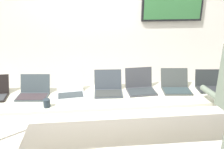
# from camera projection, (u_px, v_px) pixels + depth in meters

# --- Properties ---
(ground) EXTENTS (8.00, 8.00, 0.04)m
(ground) POSITION_uv_depth(u_px,v_px,m) (123.00, 145.00, 3.39)
(ground) COLOR beige
(back_wall) EXTENTS (8.00, 0.11, 2.44)m
(back_wall) POSITION_uv_depth(u_px,v_px,m) (116.00, 39.00, 4.01)
(back_wall) COLOR silver
(back_wall) RESTS_ON ground
(workbench) EXTENTS (3.67, 0.70, 0.75)m
(workbench) POSITION_uv_depth(u_px,v_px,m) (123.00, 97.00, 3.14)
(workbench) COLOR beige
(workbench) RESTS_ON ground
(laptop_station_1) EXTENTS (0.40, 0.36, 0.24)m
(laptop_station_1) POSITION_uv_depth(u_px,v_px,m) (34.00, 91.00, 3.07)
(laptop_station_1) COLOR #343D42
(laptop_station_1) RESTS_ON workbench
(laptop_station_2) EXTENTS (0.37, 0.36, 0.22)m
(laptop_station_2) POSITION_uv_depth(u_px,v_px,m) (70.00, 90.00, 3.11)
(laptop_station_2) COLOR #AAB1B5
(laptop_station_2) RESTS_ON workbench
(laptop_station_3) EXTENTS (0.37, 0.36, 0.26)m
(laptop_station_3) POSITION_uv_depth(u_px,v_px,m) (108.00, 88.00, 3.16)
(laptop_station_3) COLOR #333A41
(laptop_station_3) RESTS_ON workbench
(laptop_station_4) EXTENTS (0.38, 0.35, 0.28)m
(laptop_station_4) POSITION_uv_depth(u_px,v_px,m) (140.00, 86.00, 3.21)
(laptop_station_4) COLOR #37383D
(laptop_station_4) RESTS_ON workbench
(laptop_station_5) EXTENTS (0.39, 0.39, 0.25)m
(laptop_station_5) POSITION_uv_depth(u_px,v_px,m) (176.00, 86.00, 3.24)
(laptop_station_5) COLOR #363938
(laptop_station_5) RESTS_ON workbench
(laptop_station_6) EXTENTS (0.37, 0.32, 0.24)m
(laptop_station_6) POSITION_uv_depth(u_px,v_px,m) (209.00, 85.00, 3.27)
(laptop_station_6) COLOR #25282A
(laptop_station_6) RESTS_ON workbench
(coffee_mug) EXTENTS (0.08, 0.08, 0.09)m
(coffee_mug) POSITION_uv_depth(u_px,v_px,m) (47.00, 103.00, 2.79)
(coffee_mug) COLOR #1F2932
(coffee_mug) RESTS_ON workbench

